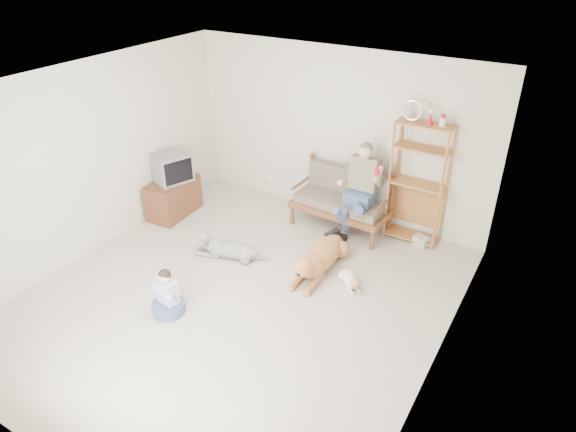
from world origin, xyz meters
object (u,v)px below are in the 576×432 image
Objects in this scene: loveseat at (343,199)px; tv_stand at (173,197)px; etagere at (417,182)px; golden_retriever at (319,259)px.

loveseat is 2.79m from tv_stand.
golden_retriever is (-0.82, -1.48, -0.75)m from etagere.
loveseat is at bearing -169.64° from etagere.
tv_stand is at bearing 173.48° from golden_retriever.
etagere reaches higher than tv_stand.
etagere is 1.35× the size of golden_retriever.
tv_stand reaches higher than golden_retriever.
loveseat is at bearing 18.68° from tv_stand.
loveseat is 1.34m from golden_retriever.
golden_retriever is (2.83, -0.22, -0.10)m from tv_stand.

